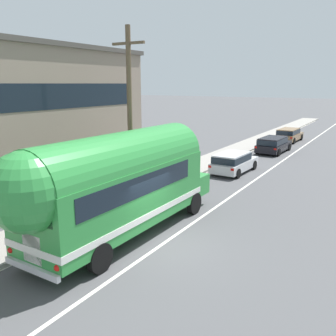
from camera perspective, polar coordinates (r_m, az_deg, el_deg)
name	(u,v)px	position (r m, az deg, el deg)	size (l,w,h in m)	color
ground_plane	(162,245)	(13.90, -0.99, -11.96)	(300.00, 300.00, 0.00)	#4C4C4F
lane_markings	(237,173)	(24.82, 10.77, -0.84)	(3.58, 80.00, 0.01)	silver
sidewalk_slab	(182,173)	(24.30, 2.20, -0.74)	(2.53, 90.00, 0.15)	gray
utility_pole	(130,115)	(17.63, -6.03, 8.27)	(1.80, 0.24, 8.50)	brown
painted_bus	(115,182)	(13.69, -8.31, -2.21)	(2.69, 10.91, 4.12)	#2D8C3D
car_lead	(233,161)	(24.80, 10.21, 1.02)	(2.04, 4.42, 1.37)	silver
car_second	(273,144)	(32.94, 16.21, 3.69)	(2.13, 4.73, 1.37)	black
car_third	(289,134)	(39.79, 18.47, 5.07)	(2.05, 4.52, 1.37)	olive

